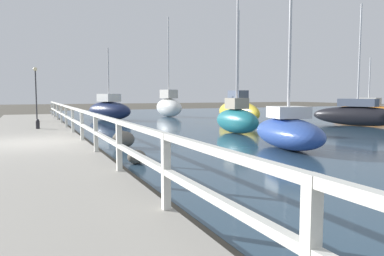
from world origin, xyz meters
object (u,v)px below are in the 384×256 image
(mooring_bollard, at_px, (38,124))
(sailboat_teal, at_px, (237,119))
(dock_lamp, at_px, (36,84))
(sailboat_orange, at_px, (368,110))
(sailboat_black, at_px, (357,114))
(sailboat_yellow, at_px, (238,111))
(sailboat_blue, at_px, (288,131))
(sailboat_navy, at_px, (109,110))
(sailboat_white, at_px, (169,106))

(mooring_bollard, distance_m, sailboat_teal, 8.77)
(dock_lamp, distance_m, sailboat_orange, 24.17)
(mooring_bollard, xyz_separation_m, sailboat_black, (16.46, -2.27, 0.17))
(sailboat_teal, bearing_deg, dock_lamp, 133.14)
(sailboat_yellow, xyz_separation_m, sailboat_teal, (-2.97, -4.89, -0.12))
(mooring_bollard, xyz_separation_m, dock_lamp, (0.09, 5.15, 1.84))
(sailboat_yellow, bearing_deg, sailboat_blue, -108.67)
(sailboat_teal, bearing_deg, sailboat_navy, 105.70)
(sailboat_orange, bearing_deg, sailboat_navy, 148.24)
(sailboat_white, bearing_deg, sailboat_orange, -34.51)
(mooring_bollard, bearing_deg, sailboat_teal, -20.62)
(sailboat_black, bearing_deg, sailboat_blue, -169.10)
(sailboat_navy, relative_size, sailboat_white, 0.63)
(sailboat_navy, height_order, sailboat_white, sailboat_white)
(sailboat_navy, relative_size, sailboat_yellow, 0.73)
(sailboat_orange, xyz_separation_m, sailboat_white, (-14.35, 6.36, 0.34))
(sailboat_black, height_order, sailboat_teal, sailboat_teal)
(dock_lamp, distance_m, sailboat_navy, 5.76)
(sailboat_blue, bearing_deg, dock_lamp, 131.88)
(sailboat_navy, distance_m, sailboat_yellow, 9.03)
(sailboat_navy, distance_m, sailboat_teal, 11.75)
(sailboat_navy, xyz_separation_m, sailboat_teal, (3.46, -11.23, -0.05))
(sailboat_orange, bearing_deg, sailboat_teal, -175.82)
(mooring_bollard, height_order, sailboat_yellow, sailboat_yellow)
(sailboat_yellow, height_order, sailboat_teal, sailboat_teal)
(sailboat_orange, xyz_separation_m, sailboat_teal, (-15.95, -6.77, 0.12))
(sailboat_orange, xyz_separation_m, sailboat_yellow, (-12.98, -1.87, 0.24))
(dock_lamp, distance_m, sailboat_black, 18.05)
(dock_lamp, relative_size, sailboat_black, 0.45)
(dock_lamp, height_order, sailboat_yellow, sailboat_yellow)
(dock_lamp, xyz_separation_m, sailboat_yellow, (11.09, -3.35, -1.52))
(dock_lamp, bearing_deg, sailboat_blue, -61.21)
(sailboat_black, relative_size, sailboat_orange, 1.13)
(sailboat_navy, xyz_separation_m, sailboat_white, (5.06, 1.90, 0.16))
(dock_lamp, relative_size, sailboat_orange, 0.51)
(dock_lamp, distance_m, sailboat_blue, 15.01)
(dock_lamp, relative_size, sailboat_blue, 0.47)
(mooring_bollard, bearing_deg, sailboat_black, -7.84)
(sailboat_yellow, bearing_deg, dock_lamp, 166.44)
(sailboat_navy, height_order, sailboat_yellow, sailboat_yellow)
(dock_lamp, height_order, sailboat_teal, sailboat_teal)
(dock_lamp, bearing_deg, sailboat_black, -24.38)
(sailboat_black, bearing_deg, sailboat_teal, 165.02)
(mooring_bollard, relative_size, sailboat_white, 0.05)
(mooring_bollard, height_order, sailboat_blue, sailboat_blue)
(sailboat_blue, xyz_separation_m, sailboat_teal, (0.94, 4.83, 0.10))
(sailboat_yellow, bearing_deg, sailboat_white, 102.72)
(sailboat_black, bearing_deg, sailboat_orange, 17.07)
(dock_lamp, bearing_deg, sailboat_navy, 32.74)
(sailboat_white, bearing_deg, sailboat_black, -72.19)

